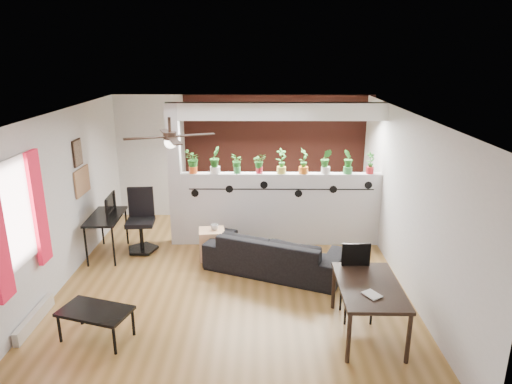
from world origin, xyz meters
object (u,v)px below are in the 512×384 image
Objects in this scene: dining_table at (369,290)px; potted_plant_3 at (259,163)px; cube_shelf at (212,244)px; ceiling_fan at (170,138)px; potted_plant_5 at (304,160)px; folding_chair at (356,274)px; potted_plant_7 at (348,161)px; potted_plant_2 at (237,163)px; computer_desk at (106,219)px; office_chair at (141,224)px; potted_plant_6 at (326,161)px; cup at (214,227)px; potted_plant_1 at (215,159)px; potted_plant_8 at (370,162)px; potted_plant_0 at (193,161)px; sofa at (274,254)px; potted_plant_4 at (281,160)px; coffee_table at (95,313)px.

potted_plant_3 is at bearing 115.72° from dining_table.
ceiling_fan is at bearing -116.60° from cube_shelf.
folding_chair is at bearing -77.94° from potted_plant_5.
potted_plant_3 is 2.89m from folding_chair.
potted_plant_7 is (2.79, 1.80, -0.73)m from ceiling_fan.
potted_plant_3 reaches higher than potted_plant_2.
office_chair is at bearing 19.88° from computer_desk.
potted_plant_3 is 2.37m from office_chair.
potted_plant_2 is at bearing 13.29° from computer_desk.
potted_plant_6 is (2.39, 1.80, -0.73)m from ceiling_fan.
folding_chair reaches higher than cup.
potted_plant_1 is 0.92× the size of cube_shelf.
potted_plant_6 is 1.13× the size of potted_plant_8.
potted_plant_0 is 1.07× the size of potted_plant_8.
potted_plant_3 is (1.19, 0.00, -0.03)m from potted_plant_0.
ceiling_fan is 2.54m from computer_desk.
potted_plant_3 is at bearing 118.51° from folding_chair.
potted_plant_6 reaches higher than cube_shelf.
potted_plant_5 is 3.61m from computer_desk.
office_chair reaches higher than dining_table.
sofa is at bearing -38.54° from potted_plant_0.
ceiling_fan is at bearing -41.13° from computer_desk.
ceiling_fan is 3.31× the size of potted_plant_3.
potted_plant_6 is 0.21× the size of sofa.
potted_plant_0 reaches higher than folding_chair.
potted_plant_4 is at bearing 180.00° from potted_plant_7.
sofa is at bearing -31.40° from cube_shelf.
sofa is (1.45, 0.66, -2.01)m from ceiling_fan.
computer_desk is 1.03× the size of folding_chair.
potted_plant_7 is 2.17m from sofa.
cube_shelf is 3.10m from dining_table.
sofa is at bearing -97.27° from potted_plant_4.
potted_plant_8 is (3.16, 0.00, -0.01)m from potted_plant_0.
ceiling_fan is 1.98m from potted_plant_1.
potted_plant_4 is 3.17m from dining_table.
potted_plant_6 is at bearing 5.80° from office_chair.
potted_plant_5 is 2.19m from cube_shelf.
potted_plant_8 is at bearing 13.76° from cup.
ceiling_fan is 2.64× the size of potted_plant_4.
potted_plant_0 reaches higher than cube_shelf.
folding_chair reaches higher than coffee_table.
cube_shelf is at bearing -157.29° from potted_plant_5.
potted_plant_0 is at bearing 180.00° from potted_plant_8.
sofa is 1.15m from cup.
potted_plant_8 is (1.97, -0.00, 0.02)m from potted_plant_3.
folding_chair is (2.51, -0.60, -1.72)m from ceiling_fan.
office_chair is at bearing -170.97° from potted_plant_3.
ceiling_fan reaches higher than potted_plant_2.
potted_plant_0 is 2.77m from potted_plant_7.
potted_plant_7 reaches higher than computer_desk.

